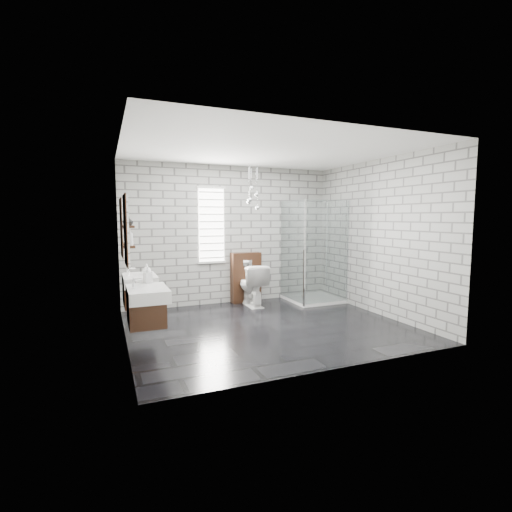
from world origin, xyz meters
TOP-DOWN VIEW (x-y plane):
  - floor at (0.00, 0.00)m, footprint 4.20×3.60m
  - ceiling at (0.00, 0.00)m, footprint 4.20×3.60m
  - wall_back at (0.00, 1.81)m, footprint 4.20×0.02m
  - wall_front at (0.00, -1.81)m, footprint 4.20×0.02m
  - wall_left at (-2.11, 0.00)m, footprint 0.02×3.60m
  - wall_right at (2.11, 0.00)m, footprint 0.02×3.60m
  - vanity_left at (-1.91, -0.56)m, footprint 0.47×0.70m
  - vanity_right at (-1.91, 0.49)m, footprint 0.47×0.70m
  - shelf_lower at (-2.03, -0.05)m, footprint 0.14×0.30m
  - shelf_upper at (-2.03, -0.05)m, footprint 0.14×0.30m
  - window at (-0.40, 1.78)m, footprint 0.56×0.05m
  - cistern_panel at (0.28, 1.70)m, footprint 0.60×0.20m
  - flush_plate at (0.28, 1.60)m, footprint 0.18×0.01m
  - shower_enclosure at (1.50, 1.18)m, footprint 1.00×1.00m
  - pendant_cluster at (0.29, 1.36)m, footprint 0.28×0.23m
  - toilet at (0.28, 1.37)m, footprint 0.47×0.80m
  - soap_bottle_a at (-1.82, -0.23)m, footprint 0.12×0.12m
  - soap_bottle_b at (-1.75, 0.55)m, footprint 0.13×0.13m
  - soap_bottle_c at (-2.02, -0.13)m, footprint 0.09×0.09m
  - vase at (-2.02, -0.01)m, footprint 0.13×0.13m

SIDE VIEW (x-z plane):
  - floor at x=0.00m, z-range -0.02..0.00m
  - toilet at x=0.28m, z-range 0.00..0.81m
  - cistern_panel at x=0.28m, z-range 0.00..1.00m
  - shower_enclosure at x=1.50m, z-range -0.51..1.52m
  - vanity_left at x=-1.91m, z-range -0.03..1.54m
  - vanity_right at x=-1.91m, z-range -0.03..1.54m
  - flush_plate at x=0.28m, z-range 0.74..0.86m
  - soap_bottle_b at x=-1.75m, z-range 0.85..1.00m
  - soap_bottle_a at x=-1.82m, z-range 0.85..1.06m
  - shelf_lower at x=-2.03m, z-range 1.31..1.33m
  - wall_back at x=0.00m, z-range 0.00..2.70m
  - wall_front at x=0.00m, z-range 0.00..2.70m
  - wall_left at x=-2.11m, z-range 0.00..2.70m
  - wall_right at x=2.11m, z-range 0.00..2.70m
  - soap_bottle_c at x=-2.02m, z-range 1.33..1.56m
  - window at x=-0.40m, z-range 0.81..2.29m
  - shelf_upper at x=-2.03m, z-range 1.57..1.59m
  - vase at x=-2.02m, z-range 1.59..1.71m
  - pendant_cluster at x=0.29m, z-range 1.63..2.50m
  - ceiling at x=0.00m, z-range 2.70..2.72m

